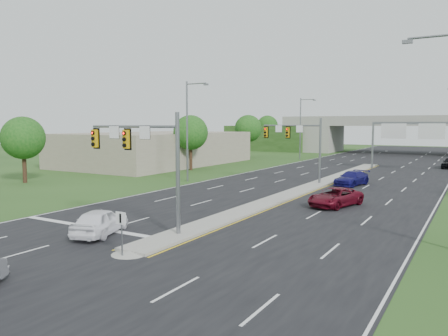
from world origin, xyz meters
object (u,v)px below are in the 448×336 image
keep_right_sign (121,226)px  overpass (402,137)px  car_far_a (335,197)px  signal_mast_near (145,152)px  signal_mast_far (300,139)px  sign_gantry (415,132)px  car_white (100,221)px  car_far_b (352,178)px

keep_right_sign → overpass: (0.00, 84.53, 2.04)m
keep_right_sign → car_far_a: (5.04, 18.04, -0.79)m
signal_mast_near → signal_mast_far: 25.00m
signal_mast_far → signal_mast_near: bearing=-90.0°
signal_mast_near → sign_gantry: 45.88m
overpass → car_white: size_ratio=17.77×
signal_mast_near → car_white: signal_mast_near is taller
signal_mast_far → keep_right_sign: signal_mast_far is taller
sign_gantry → car_white: size_ratio=2.57×
car_white → car_far_a: 17.98m
signal_mast_near → car_far_a: signal_mast_near is taller
signal_mast_near → car_white: bearing=-133.0°
signal_mast_far → car_far_b: size_ratio=1.38×
sign_gantry → car_far_b: 19.93m
keep_right_sign → car_far_b: size_ratio=0.43×
car_far_b → overpass: bearing=104.5°
sign_gantry → overpass: overpass is taller
keep_right_sign → sign_gantry: size_ratio=0.19×
keep_right_sign → sign_gantry: (6.68, 49.45, 3.72)m
keep_right_sign → car_far_a: 18.74m
signal_mast_near → overpass: bearing=88.4°
keep_right_sign → car_far_a: size_ratio=0.43×
car_white → car_far_b: 28.74m
sign_gantry → car_far_a: 31.77m
car_far_a → car_far_b: (-1.87, 12.31, 0.02)m
sign_gantry → overpass: 35.75m
signal_mast_far → car_white: signal_mast_far is taller
car_white → overpass: bearing=-112.3°
signal_mast_far → car_white: (-1.79, -26.93, -3.94)m
signal_mast_near → signal_mast_far: same height
car_white → car_far_b: (7.22, 27.82, -0.03)m
signal_mast_far → car_far_b: (5.43, 0.89, -3.97)m
sign_gantry → signal_mast_far: bearing=-114.1°
signal_mast_near → keep_right_sign: signal_mast_near is taller
signal_mast_near → car_far_a: size_ratio=1.37×
signal_mast_far → car_white: 27.27m
overpass → car_white: 82.15m
sign_gantry → car_white: sign_gantry is taller
signal_mast_far → keep_right_sign: 29.71m
keep_right_sign → car_far_b: bearing=84.0°
signal_mast_far → sign_gantry: 21.91m
overpass → car_far_b: size_ratio=15.81×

